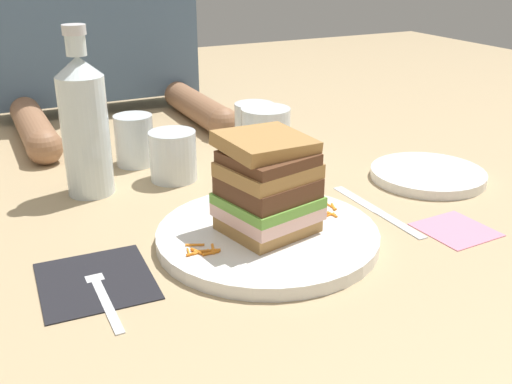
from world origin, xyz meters
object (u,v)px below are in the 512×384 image
(napkin_dark, at_px, (96,281))
(empty_tumbler_0, at_px, (173,156))
(juice_glass, at_px, (266,142))
(empty_tumbler_2, at_px, (134,140))
(side_plate, at_px, (428,175))
(napkin_pink, at_px, (456,229))
(main_plate, at_px, (266,235))
(fork, at_px, (100,288))
(water_bottle, at_px, (85,124))
(sandwich, at_px, (266,185))
(knife, at_px, (379,212))
(empty_tumbler_1, at_px, (254,127))

(napkin_dark, xyz_separation_m, empty_tumbler_0, (0.19, 0.27, 0.04))
(juice_glass, bearing_deg, empty_tumbler_2, 148.70)
(side_plate, relative_size, napkin_pink, 2.03)
(napkin_pink, bearing_deg, side_plate, 60.07)
(side_plate, bearing_deg, main_plate, -166.83)
(fork, relative_size, juice_glass, 1.59)
(main_plate, xyz_separation_m, fork, (-0.22, -0.03, -0.00))
(juice_glass, distance_m, water_bottle, 0.30)
(main_plate, height_order, juice_glass, juice_glass)
(empty_tumbler_2, bearing_deg, napkin_dark, -112.47)
(sandwich, distance_m, empty_tumbler_2, 0.37)
(napkin_dark, xyz_separation_m, side_plate, (0.56, 0.08, 0.01))
(water_bottle, height_order, empty_tumbler_0, water_bottle)
(knife, xyz_separation_m, empty_tumbler_2, (-0.25, 0.35, 0.04))
(knife, relative_size, empty_tumbler_2, 2.29)
(juice_glass, bearing_deg, empty_tumbler_0, 173.04)
(main_plate, relative_size, napkin_dark, 2.09)
(knife, distance_m, empty_tumbler_0, 0.34)
(empty_tumbler_1, bearing_deg, fork, -135.22)
(napkin_pink, bearing_deg, fork, 172.88)
(empty_tumbler_0, distance_m, side_plate, 0.41)
(juice_glass, height_order, side_plate, juice_glass)
(empty_tumbler_2, bearing_deg, main_plate, -79.13)
(knife, relative_size, napkin_pink, 2.21)
(main_plate, bearing_deg, juice_glass, 63.01)
(fork, height_order, napkin_pink, fork)
(napkin_dark, bearing_deg, water_bottle, 78.64)
(sandwich, xyz_separation_m, napkin_pink, (0.24, -0.09, -0.08))
(fork, distance_m, juice_glass, 0.44)
(empty_tumbler_2, xyz_separation_m, side_plate, (0.41, -0.28, -0.04))
(empty_tumbler_0, bearing_deg, sandwich, -82.63)
(fork, xyz_separation_m, napkin_pink, (0.46, -0.06, -0.00))
(water_bottle, distance_m, empty_tumbler_1, 0.33)
(water_bottle, height_order, empty_tumbler_2, water_bottle)
(empty_tumbler_0, height_order, empty_tumbler_1, empty_tumbler_1)
(main_plate, xyz_separation_m, sandwich, (0.00, 0.00, 0.07))
(main_plate, xyz_separation_m, empty_tumbler_0, (-0.03, 0.26, 0.03))
(sandwich, distance_m, side_plate, 0.35)
(empty_tumbler_1, bearing_deg, side_plate, -54.74)
(empty_tumbler_2, bearing_deg, sandwich, -79.09)
(knife, height_order, side_plate, side_plate)
(fork, relative_size, knife, 0.83)
(empty_tumbler_1, height_order, napkin_pink, empty_tumbler_1)
(main_plate, distance_m, water_bottle, 0.33)
(napkin_dark, xyz_separation_m, napkin_pink, (0.46, -0.08, -0.00))
(empty_tumbler_1, bearing_deg, empty_tumbler_2, 175.07)
(main_plate, relative_size, empty_tumbler_0, 3.54)
(napkin_dark, relative_size, empty_tumbler_2, 1.56)
(napkin_dark, relative_size, empty_tumbler_1, 1.56)
(empty_tumbler_1, xyz_separation_m, side_plate, (0.19, -0.26, -0.04))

